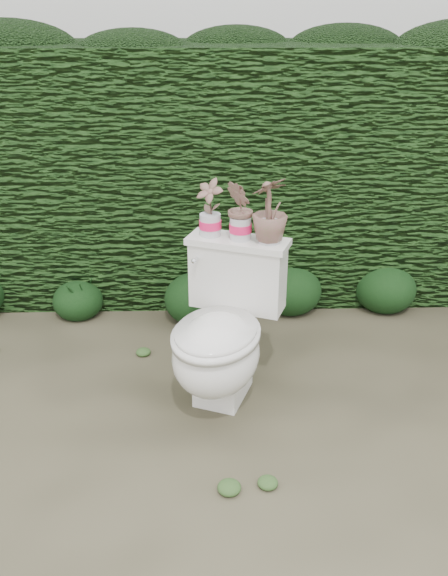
{
  "coord_description": "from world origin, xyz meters",
  "views": [
    {
      "loc": [
        -0.21,
        -2.44,
        1.83
      ],
      "look_at": [
        -0.14,
        0.27,
        0.55
      ],
      "focal_mm": 38.0,
      "sensor_mm": 36.0,
      "label": 1
    }
  ],
  "objects_px": {
    "potted_plant_left": "(210,209)",
    "potted_plant_center": "(241,211)",
    "toilet": "(222,336)",
    "potted_plant_right": "(270,212)"
  },
  "relations": [
    {
      "from": "toilet",
      "to": "potted_plant_right",
      "type": "xyz_separation_m",
      "value": [
        0.23,
        0.17,
        0.57
      ]
    },
    {
      "from": "toilet",
      "to": "potted_plant_right",
      "type": "relative_size",
      "value": 2.59
    },
    {
      "from": "potted_plant_center",
      "to": "potted_plant_left",
      "type": "bearing_deg",
      "value": -116.57
    },
    {
      "from": "potted_plant_center",
      "to": "potted_plant_right",
      "type": "bearing_deg",
      "value": 63.43
    },
    {
      "from": "potted_plant_left",
      "to": "potted_plant_center",
      "type": "relative_size",
      "value": 0.96
    },
    {
      "from": "potted_plant_left",
      "to": "potted_plant_right",
      "type": "relative_size",
      "value": 0.88
    },
    {
      "from": "potted_plant_right",
      "to": "toilet",
      "type": "bearing_deg",
      "value": -2.32
    },
    {
      "from": "toilet",
      "to": "potted_plant_left",
      "type": "relative_size",
      "value": 2.95
    },
    {
      "from": "potted_plant_left",
      "to": "potted_plant_center",
      "type": "bearing_deg",
      "value": 15.8
    },
    {
      "from": "potted_plant_center",
      "to": "potted_plant_right",
      "type": "relative_size",
      "value": 0.92
    }
  ]
}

